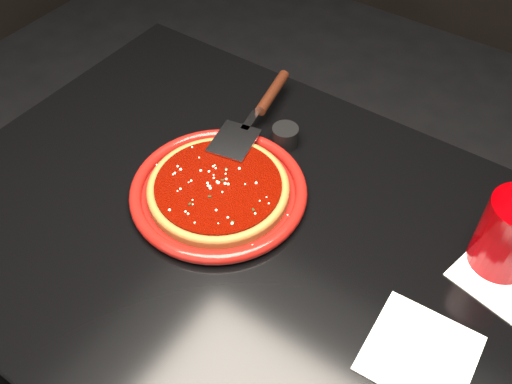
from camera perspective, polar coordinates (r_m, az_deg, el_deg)
table at (r=1.27m, az=1.04°, el=-15.33°), size 1.20×0.80×0.75m
plate at (r=1.01m, az=-3.76°, el=0.09°), size 0.32×0.32×0.02m
pizza_crust at (r=1.01m, az=-3.77°, el=0.23°), size 0.26×0.26×0.01m
pizza_crust_rim at (r=1.00m, az=-3.79°, el=0.47°), size 0.26×0.26×0.02m
pizza_sauce at (r=1.00m, az=-3.81°, el=0.65°), size 0.23×0.23×0.01m
parmesan_dusting at (r=1.00m, az=-3.82°, el=0.89°), size 0.22×0.22×0.01m
basil_flecks at (r=1.00m, az=-3.82°, el=0.86°), size 0.20×0.20×0.00m
pizza_server at (r=1.12m, az=-0.03°, el=7.84°), size 0.15×0.33×0.02m
cup at (r=0.96m, az=24.09°, el=-3.95°), size 0.11×0.11×0.14m
napkin_a at (r=0.88m, az=16.10°, el=-15.21°), size 0.16×0.16×0.00m
ramekin at (r=1.10m, az=2.93°, el=5.60°), size 0.07×0.07×0.04m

